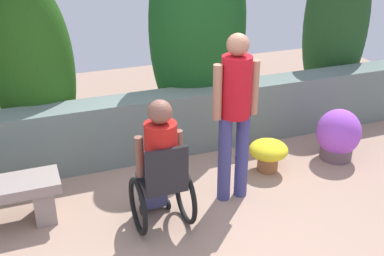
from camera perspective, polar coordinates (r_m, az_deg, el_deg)
name	(u,v)px	position (r m, az deg, el deg)	size (l,w,h in m)	color
ground_plane	(205,229)	(4.68, 1.64, -12.18)	(10.75, 10.75, 0.00)	tan
stone_retaining_wall	(154,126)	(5.84, -4.62, 0.30)	(7.54, 0.41, 0.80)	slate
hedge_backdrop	(94,39)	(5.93, -11.80, 10.58)	(7.39, 1.19, 3.02)	#1D501F
person_in_wheelchair	(160,168)	(4.43, -3.91, -4.93)	(0.53, 0.66, 1.33)	black
person_standing_companion	(235,108)	(4.69, 5.29, 2.44)	(0.49, 0.30, 1.79)	#3D3E79
flower_pot_purple_near	(338,136)	(6.04, 17.34, -0.89)	(0.54, 0.54, 0.65)	#604C56
flower_pot_terracotta_by_wall	(268,152)	(5.60, 9.27, -2.95)	(0.46, 0.46, 0.38)	#945B35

